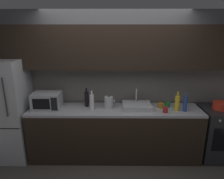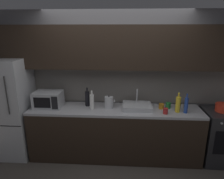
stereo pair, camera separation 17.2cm
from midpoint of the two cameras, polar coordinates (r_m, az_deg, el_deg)
The scene contains 15 objects.
back_wall at distance 3.52m, azimuth 2.52°, elevation 6.25°, with size 4.62×0.44×2.50m.
counter_run at distance 3.60m, azimuth 2.20°, elevation -12.10°, with size 2.88×0.60×0.90m.
refrigerator at distance 3.91m, azimuth -25.56°, elevation -4.77°, with size 0.68×0.69×1.73m.
oven_range at distance 3.99m, azimuth 29.25°, elevation -11.38°, with size 0.60×0.62×0.90m.
microwave at distance 3.59m, azimuth -16.20°, elevation -2.69°, with size 0.46×0.35×0.27m.
sink_basin at distance 3.44m, azimuth 8.51°, elevation -4.71°, with size 0.48×0.38×0.30m.
kettle at distance 3.41m, azimuth 0.56°, elevation -3.64°, with size 0.18×0.15×0.22m.
wine_bottle_dark at distance 3.51m, azimuth -5.59°, elevation -2.52°, with size 0.07×0.07×0.33m.
wine_bottle_blue at distance 3.44m, azimuth 21.51°, elevation -4.13°, with size 0.06×0.06×0.32m.
wine_bottle_yellow at distance 3.43m, azimuth 19.47°, elevation -3.94°, with size 0.08×0.08×0.32m.
wine_bottle_white at distance 3.37m, azimuth -4.24°, elevation -3.40°, with size 0.07×0.07×0.32m.
mug_red at distance 3.33m, azimuth 16.30°, elevation -5.86°, with size 0.07×0.07×0.09m, color #A82323.
mug_green at distance 3.57m, azimuth 16.87°, elevation -4.32°, with size 0.08×0.08×0.10m, color #1E6B2D.
mug_amber at distance 3.51m, azimuth 15.11°, elevation -4.60°, with size 0.09×0.09×0.09m, color #B27019.
cooking_pot at distance 3.79m, azimuth 30.05°, elevation -4.47°, with size 0.25×0.25×0.12m.
Camera 2 is at (0.15, -2.26, 2.17)m, focal length 32.45 mm.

